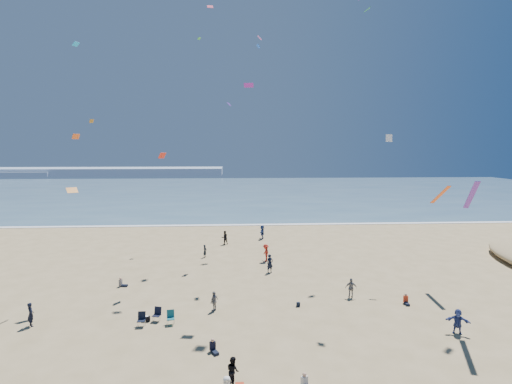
{
  "coord_description": "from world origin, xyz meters",
  "views": [
    {
      "loc": [
        0.54,
        -18.43,
        12.41
      ],
      "look_at": [
        2.0,
        8.0,
        9.48
      ],
      "focal_mm": 28.0,
      "sensor_mm": 36.0,
      "label": 1
    }
  ],
  "objects": [
    {
      "name": "surf_line",
      "position": [
        0.0,
        45.0,
        0.04
      ],
      "size": [
        220.0,
        1.2,
        0.08
      ],
      "primitive_type": "cube",
      "color": "white",
      "rests_on": "ground"
    },
    {
      "name": "navy_bag",
      "position": [
        5.52,
        11.52,
        0.17
      ],
      "size": [
        0.28,
        0.18,
        0.34
      ],
      "primitive_type": "cube",
      "color": "black",
      "rests_on": "ground"
    },
    {
      "name": "ocean",
      "position": [
        0.0,
        95.0,
        0.03
      ],
      "size": [
        220.0,
        100.0,
        0.06
      ],
      "primitive_type": "cube",
      "color": "#476B84",
      "rests_on": "ground"
    },
    {
      "name": "chair_cluster",
      "position": [
        -5.02,
        8.93,
        0.5
      ],
      "size": [
        2.65,
        1.48,
        1.0
      ],
      "color": "black",
      "rests_on": "ground"
    },
    {
      "name": "seated_group",
      "position": [
        2.69,
        6.68,
        0.42
      ],
      "size": [
        24.73,
        18.77,
        0.84
      ],
      "color": "silver",
      "rests_on": "ground"
    },
    {
      "name": "headland_far",
      "position": [
        -60.0,
        170.0,
        1.6
      ],
      "size": [
        110.0,
        20.0,
        3.2
      ],
      "primitive_type": "cube",
      "color": "#7A8EA8",
      "rests_on": "ground"
    },
    {
      "name": "standing_flyers",
      "position": [
        2.93,
        16.98,
        0.86
      ],
      "size": [
        33.96,
        44.57,
        1.9
      ],
      "color": "black",
      "rests_on": "ground"
    },
    {
      "name": "headland_near",
      "position": [
        -100.0,
        165.0,
        1.0
      ],
      "size": [
        40.0,
        14.0,
        2.0
      ],
      "primitive_type": "cube",
      "color": "#7A8EA8",
      "rests_on": "ground"
    },
    {
      "name": "kites_aloft",
      "position": [
        9.71,
        14.24,
        15.07
      ],
      "size": [
        39.84,
        42.87,
        25.81
      ],
      "color": "#4C298E",
      "rests_on": "ground"
    },
    {
      "name": "black_backpack",
      "position": [
        -5.71,
        9.43,
        0.19
      ],
      "size": [
        0.3,
        0.22,
        0.38
      ],
      "primitive_type": "cube",
      "color": "black",
      "rests_on": "ground"
    },
    {
      "name": "white_tote",
      "position": [
        -5.87,
        9.44,
        0.2
      ],
      "size": [
        0.35,
        0.2,
        0.4
      ],
      "primitive_type": "cube",
      "color": "white",
      "rests_on": "ground"
    }
  ]
}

